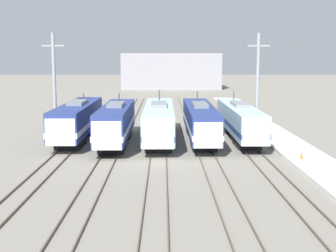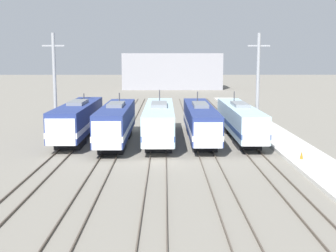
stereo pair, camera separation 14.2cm
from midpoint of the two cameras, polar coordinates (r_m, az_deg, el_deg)
ground_plane at (r=41.43m, az=-1.14°, el=-4.09°), size 400.00×400.00×0.00m
rail_pair_far_left at (r=42.48m, az=-13.25°, el=-3.90°), size 1.50×120.00×0.15m
rail_pair_center_left at (r=41.71m, az=-7.27°, el=-3.97°), size 1.51×120.00×0.15m
rail_pair_center at (r=41.41m, az=-1.14°, el=-3.99°), size 1.51×120.00×0.15m
rail_pair_center_right at (r=41.59m, az=5.01°, el=-3.96°), size 1.51×120.00×0.15m
rail_pair_far_right at (r=42.24m, az=11.04°, el=-3.90°), size 1.50×120.00×0.15m
locomotive_far_left at (r=51.64m, az=-10.91°, el=0.71°), size 3.02×17.90×4.75m
locomotive_center_left at (r=48.37m, az=-6.31°, el=0.32°), size 2.86×16.69×5.04m
locomotive_center at (r=50.09m, az=-1.01°, el=0.55°), size 3.07×19.56×5.17m
locomotive_center_right at (r=50.48m, az=4.05°, el=0.55°), size 2.83×19.57×4.97m
locomotive_far_right at (r=52.00m, az=8.85°, el=0.67°), size 2.75×19.52×4.91m
catenary_tower_left at (r=53.37m, az=-13.57°, el=4.94°), size 2.45×0.38×11.58m
catenary_tower_right at (r=53.00m, az=10.97°, el=4.99°), size 2.45×0.38×11.58m
platform at (r=43.28m, az=16.64°, el=-3.70°), size 4.00×120.00×0.30m
traffic_cone at (r=41.76m, az=16.06°, el=-3.42°), size 0.29×0.29×0.67m
depot_building at (r=134.40m, az=0.53°, el=6.71°), size 27.61×12.92×9.99m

